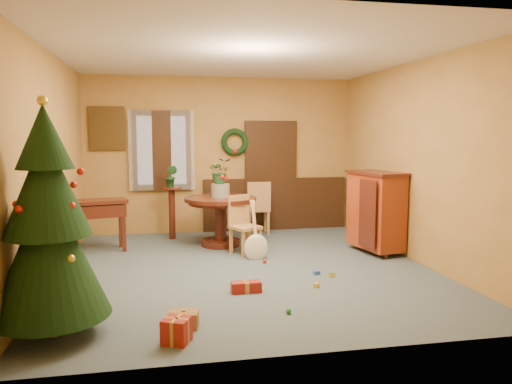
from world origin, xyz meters
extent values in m
plane|color=#3C4E57|center=(0.00, 0.00, 0.00)|extent=(5.50, 5.50, 0.00)
plane|color=silver|center=(0.00, 0.00, 2.90)|extent=(5.50, 5.50, 0.00)
plane|color=olive|center=(0.00, 2.75, 1.45)|extent=(5.00, 0.00, 5.00)
plane|color=olive|center=(0.00, -2.75, 1.45)|extent=(5.00, 0.00, 5.00)
plane|color=olive|center=(-2.50, 0.00, 1.45)|extent=(0.00, 5.50, 5.50)
plane|color=olive|center=(2.50, 0.00, 1.45)|extent=(0.00, 5.50, 5.50)
cube|color=black|center=(1.05, 2.71, 0.50)|extent=(2.80, 0.06, 1.00)
cube|color=black|center=(0.95, 2.70, 1.05)|extent=(1.00, 0.08, 2.10)
cube|color=white|center=(0.95, 2.73, 1.00)|extent=(0.80, 0.03, 1.90)
cube|color=black|center=(-1.10, 2.70, 1.55)|extent=(1.05, 0.08, 1.45)
cube|color=white|center=(-1.10, 2.73, 1.55)|extent=(0.88, 0.03, 1.25)
cube|color=white|center=(-1.48, 2.65, 1.55)|extent=(0.42, 0.02, 1.45)
cube|color=white|center=(-0.72, 2.65, 1.55)|extent=(0.42, 0.02, 1.45)
torus|color=black|center=(0.25, 2.67, 1.70)|extent=(0.51, 0.11, 0.51)
cube|color=#4C3819|center=(-2.05, 2.71, 1.95)|extent=(0.62, 0.05, 0.78)
cube|color=gray|center=(-2.05, 2.74, 1.95)|extent=(0.48, 0.02, 0.62)
cylinder|color=black|center=(-0.17, 1.48, 0.78)|extent=(1.19, 1.19, 0.06)
cylinder|color=black|center=(-0.17, 1.48, 0.72)|extent=(1.06, 1.06, 0.04)
cylinder|color=black|center=(-0.17, 1.48, 0.40)|extent=(0.19, 0.19, 0.66)
cylinder|color=black|center=(-0.17, 1.48, 0.05)|extent=(0.64, 0.64, 0.11)
cylinder|color=slate|center=(-0.17, 1.48, 0.93)|extent=(0.30, 0.30, 0.22)
imported|color=#1E4C23|center=(-0.17, 1.48, 1.25)|extent=(0.38, 0.33, 0.42)
cube|color=#A57942|center=(0.13, 0.83, 0.42)|extent=(0.53, 0.53, 0.05)
cube|color=#A57942|center=(0.05, 0.99, 0.67)|extent=(0.37, 0.21, 0.47)
cube|color=#A57942|center=(0.20, 1.05, 0.20)|extent=(0.06, 0.06, 0.40)
cube|color=#A57942|center=(-0.08, 0.90, 0.20)|extent=(0.06, 0.06, 0.40)
cube|color=#A57942|center=(0.34, 0.76, 0.20)|extent=(0.06, 0.06, 0.40)
cube|color=#A57942|center=(0.06, 0.62, 0.20)|extent=(0.06, 0.06, 0.40)
cube|color=#A57942|center=(0.63, 2.38, 0.46)|extent=(0.45, 0.45, 0.05)
cube|color=#A57942|center=(0.62, 2.19, 0.73)|extent=(0.43, 0.06, 0.51)
cube|color=#A57942|center=(0.45, 2.22, 0.22)|extent=(0.05, 0.05, 0.44)
cube|color=#A57942|center=(0.79, 2.20, 0.22)|extent=(0.05, 0.05, 0.44)
cube|color=#A57942|center=(0.47, 2.56, 0.22)|extent=(0.05, 0.05, 0.44)
cube|color=#A57942|center=(0.81, 2.55, 0.22)|extent=(0.05, 0.05, 0.44)
cylinder|color=black|center=(-0.95, 2.19, 0.45)|extent=(0.11, 0.11, 0.90)
cylinder|color=black|center=(-0.95, 2.19, 0.91)|extent=(0.36, 0.36, 0.03)
imported|color=#19471E|center=(-0.95, 2.19, 1.12)|extent=(0.27, 0.24, 0.39)
cylinder|color=#382111|center=(-2.15, -1.93, 0.12)|extent=(0.14, 0.14, 0.23)
cone|color=black|center=(-2.15, -1.93, 0.82)|extent=(1.06, 1.06, 1.25)
cone|color=black|center=(-2.15, -1.93, 1.40)|extent=(0.77, 0.77, 0.92)
cone|color=black|center=(-2.15, -1.93, 1.83)|extent=(0.50, 0.50, 0.58)
sphere|color=yellow|center=(-2.15, -1.93, 2.14)|extent=(0.10, 0.10, 0.10)
cube|color=black|center=(-2.14, 1.44, 0.80)|extent=(1.01, 0.66, 0.05)
cube|color=black|center=(-2.14, 1.44, 0.66)|extent=(0.95, 0.60, 0.20)
cube|color=black|center=(-2.54, 1.44, 0.38)|extent=(0.13, 0.33, 0.77)
cube|color=black|center=(-1.75, 1.44, 0.38)|extent=(0.13, 0.33, 0.77)
cube|color=#62250B|center=(2.15, 0.56, 0.65)|extent=(0.63, 1.01, 1.16)
cube|color=black|center=(2.15, 0.56, 1.25)|extent=(0.70, 1.07, 0.05)
cylinder|color=black|center=(2.15, 0.17, 0.04)|extent=(0.07, 0.07, 0.08)
cylinder|color=black|center=(2.15, 0.95, 0.04)|extent=(0.07, 0.07, 0.08)
cube|color=brown|center=(-0.96, -1.94, 0.07)|extent=(0.31, 0.25, 0.15)
cube|color=#A97F2D|center=(-0.96, -1.94, 0.07)|extent=(0.29, 0.08, 0.15)
cube|color=#A97F2D|center=(-0.96, -1.94, 0.07)|extent=(0.08, 0.21, 0.15)
cube|color=maroon|center=(-1.04, -2.30, 0.11)|extent=(0.30, 0.30, 0.22)
cube|color=#A97F2D|center=(-1.04, -2.30, 0.11)|extent=(0.22, 0.12, 0.23)
cube|color=#A97F2D|center=(-1.04, -2.30, 0.11)|extent=(0.12, 0.22, 0.23)
cube|color=brown|center=(-2.03, -1.24, 0.07)|extent=(0.31, 0.33, 0.15)
cube|color=#A97F2D|center=(-2.03, -1.24, 0.07)|extent=(0.19, 0.23, 0.15)
cube|color=#A97F2D|center=(-2.03, -1.24, 0.07)|extent=(0.17, 0.15, 0.15)
cube|color=maroon|center=(-0.18, -1.02, 0.06)|extent=(0.35, 0.15, 0.12)
cube|color=#A97F2D|center=(-0.18, -1.02, 0.06)|extent=(0.36, 0.02, 0.13)
cube|color=#A97F2D|center=(-0.18, -1.02, 0.06)|extent=(0.05, 0.15, 0.13)
cube|color=blue|center=(0.86, -0.47, 0.03)|extent=(0.09, 0.07, 0.05)
sphere|color=#227D32|center=(0.12, -1.80, 0.03)|extent=(0.06, 0.06, 0.06)
cube|color=gold|center=(0.69, -0.99, 0.03)|extent=(0.09, 0.09, 0.05)
sphere|color=red|center=(0.31, 0.23, 0.03)|extent=(0.06, 0.06, 0.06)
cube|color=yellow|center=(1.02, -0.61, 0.03)|extent=(0.09, 0.07, 0.05)
camera|label=1|loc=(-1.16, -6.62, 1.85)|focal=35.00mm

